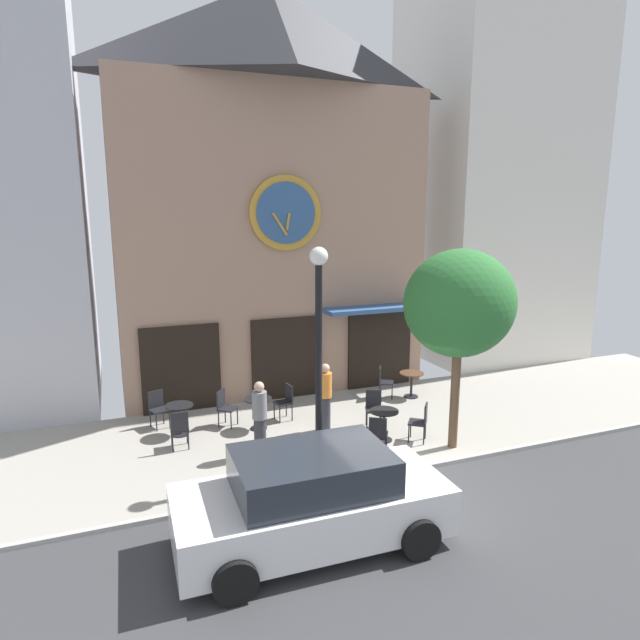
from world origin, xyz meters
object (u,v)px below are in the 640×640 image
cafe_table_near_curb (179,414)px  cafe_chair_near_lamp (180,427)px  street_lamp (319,361)px  parked_car_white (312,500)px  cafe_chair_curbside (383,380)px  cafe_chair_corner (225,405)px  cafe_chair_outer (378,433)px  pedestrian_grey (260,418)px  pedestrian_orange (325,396)px  cafe_chair_near_tree (374,406)px  cafe_chair_facing_street (421,420)px  cafe_chair_under_awning (286,399)px  cafe_table_center_right (258,408)px  cafe_table_near_door (412,380)px  cafe_chair_facing_wall (158,406)px  cafe_table_center_left (384,420)px  street_tree (460,304)px

cafe_table_near_curb → cafe_chair_near_lamp: size_ratio=0.83×
street_lamp → parked_car_white: bearing=-113.3°
cafe_table_near_curb → street_lamp: bearing=-48.9°
cafe_chair_curbside → cafe_chair_corner: same height
cafe_chair_outer → cafe_chair_corner: 3.96m
cafe_chair_near_lamp → cafe_chair_curbside: 5.95m
street_lamp → cafe_chair_corner: street_lamp is taller
pedestrian_grey → pedestrian_orange: bearing=22.7°
cafe_chair_near_tree → cafe_chair_facing_street: bearing=-62.8°
cafe_chair_near_lamp → cafe_chair_under_awning: bearing=17.0°
cafe_table_center_right → cafe_table_near_door: size_ratio=1.08×
cafe_chair_facing_wall → street_lamp: bearing=-50.7°
cafe_chair_outer → pedestrian_grey: size_ratio=0.54×
cafe_table_center_left → pedestrian_orange: 1.51m
cafe_chair_curbside → cafe_chair_near_tree: 2.13m
cafe_table_center_left → cafe_chair_under_awning: bearing=129.7°
cafe_chair_outer → cafe_table_center_left: bearing=53.2°
cafe_table_near_curb → pedestrian_grey: bearing=-49.6°
cafe_chair_facing_street → cafe_chair_near_lamp: bearing=163.2°
street_lamp → cafe_table_near_curb: size_ratio=6.09×
cafe_table_center_left → pedestrian_orange: size_ratio=0.44×
cafe_table_near_door → cafe_chair_near_tree: (-1.96, -1.52, 0.03)m
street_tree → cafe_chair_under_awning: (-3.00, 2.91, -2.73)m
cafe_table_near_door → cafe_chair_near_lamp: (-6.55, -1.14, 0.03)m
cafe_table_near_curb → cafe_chair_outer: size_ratio=0.83×
cafe_table_near_curb → cafe_chair_corner: bearing=9.4°
cafe_chair_under_awning → pedestrian_orange: size_ratio=0.54×
cafe_table_center_left → cafe_table_near_door: cafe_table_center_left is taller
pedestrian_orange → cafe_chair_facing_street: bearing=-37.1°
cafe_table_near_door → street_lamp: bearing=-142.0°
parked_car_white → cafe_chair_outer: bearing=45.4°
pedestrian_grey → parked_car_white: bearing=-90.8°
pedestrian_orange → pedestrian_grey: bearing=-157.3°
pedestrian_grey → cafe_chair_under_awning: bearing=57.2°
cafe_chair_under_awning → cafe_chair_near_tree: 2.22m
parked_car_white → cafe_table_center_left: bearing=46.9°
street_tree → cafe_chair_facing_wall: street_tree is taller
cafe_table_near_door → pedestrian_grey: size_ratio=0.43×
cafe_table_center_right → cafe_table_near_door: (4.63, 0.66, -0.03)m
cafe_table_center_left → cafe_chair_curbside: cafe_chair_curbside is taller
cafe_table_near_curb → cafe_chair_under_awning: bearing=0.8°
cafe_table_center_right → cafe_chair_facing_street: (3.29, -2.06, -0.00)m
cafe_chair_corner → cafe_chair_near_tree: bearing=-21.8°
cafe_table_near_curb → pedestrian_orange: 3.46m
cafe_table_near_door → cafe_chair_facing_street: bearing=-116.4°
cafe_chair_facing_street → cafe_chair_curbside: size_ratio=1.00×
cafe_chair_near_lamp → pedestrian_grey: (1.58, -0.95, 0.33)m
pedestrian_grey → cafe_chair_near_lamp: bearing=149.1°
cafe_chair_facing_street → cafe_table_center_left: bearing=155.6°
parked_car_white → cafe_table_center_right: bearing=85.4°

